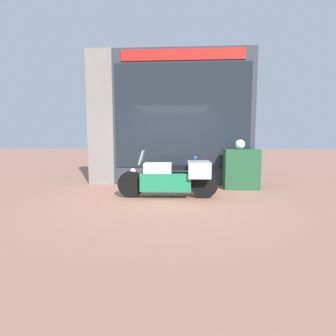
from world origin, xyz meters
The scene contains 6 objects.
ground_plane centered at (0.00, 0.00, 0.00)m, with size 60.00×60.00×0.00m, color #9E6B56.
shop_building centered at (-0.36, 2.00, 2.07)m, with size 5.11×0.55×4.12m.
window_display centered at (0.33, 2.03, 0.47)m, with size 3.85×0.30×1.97m.
paramedic_motorcycle centered at (0.20, 0.06, 0.52)m, with size 2.43×0.73×1.16m.
utility_cabinet centered at (2.07, 1.31, 0.57)m, with size 0.97×0.50×1.13m, color #235633.
white_helmet centered at (2.03, 1.38, 1.27)m, with size 0.28×0.28×0.28m, color white.
Camera 1 is at (0.44, -6.22, 1.44)m, focal length 28.00 mm.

